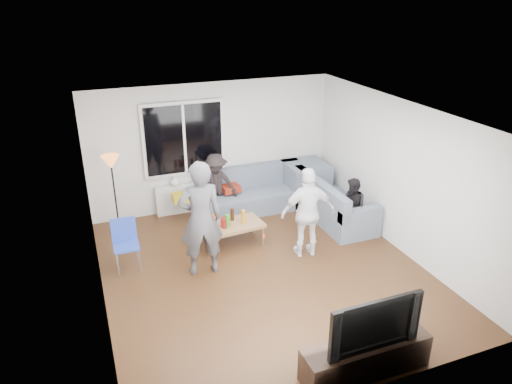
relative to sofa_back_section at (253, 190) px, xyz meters
name	(u,v)px	position (x,y,z in m)	size (l,w,h in m)	color
floor	(264,272)	(-0.69, -2.27, -0.45)	(5.00, 5.50, 0.04)	#56351C
ceiling	(265,114)	(-0.69, -2.27, 2.20)	(5.00, 5.50, 0.04)	white
wall_back	(213,146)	(-0.69, 0.50, 0.88)	(5.00, 0.04, 2.60)	silver
wall_front	(365,301)	(-0.69, -5.04, 0.88)	(5.00, 0.04, 2.60)	silver
wall_left	(92,226)	(-3.21, -2.27, 0.88)	(0.04, 5.50, 2.60)	silver
wall_right	(401,177)	(1.83, -2.27, 0.88)	(0.04, 5.50, 2.60)	silver
window_frame	(184,139)	(-1.29, 0.42, 1.12)	(1.62, 0.06, 1.47)	white
window_glass	(184,139)	(-1.29, 0.38, 1.12)	(1.50, 0.02, 1.35)	black
window_mullion	(184,139)	(-1.29, 0.37, 1.12)	(0.05, 0.03, 1.35)	white
radiator	(188,197)	(-1.29, 0.38, -0.11)	(1.30, 0.12, 0.62)	silver
potted_plant	(210,173)	(-0.81, 0.35, 0.37)	(0.19, 0.15, 0.34)	#2B6C2C
vase	(175,181)	(-1.54, 0.35, 0.29)	(0.18, 0.18, 0.19)	white
sofa_back_section	(253,190)	(0.00, 0.00, 0.00)	(2.30, 0.85, 0.85)	slate
sofa_right_section	(335,199)	(1.33, -1.02, 0.00)	(0.85, 2.00, 0.85)	slate
sofa_corner	(305,182)	(1.19, 0.00, 0.00)	(0.85, 0.85, 0.85)	slate
cushion_yellow	(183,197)	(-1.49, -0.02, 0.09)	(0.38, 0.32, 0.14)	gold
cushion_red	(230,188)	(-0.48, 0.06, 0.09)	(0.36, 0.30, 0.13)	maroon
coffee_table	(232,234)	(-0.89, -1.24, -0.22)	(1.10, 0.60, 0.40)	#A2744E
pitcher	(225,222)	(-1.02, -1.30, 0.06)	(0.17, 0.17, 0.17)	maroon
side_chair	(126,246)	(-2.74, -1.42, 0.01)	(0.40, 0.40, 0.86)	#2A48B8
floor_lamp	(115,197)	(-2.74, -0.16, 0.36)	(0.32, 0.32, 1.56)	orange
player_left	(201,219)	(-1.62, -1.92, 0.53)	(0.70, 0.46, 1.91)	#4D4C51
player_right	(308,213)	(0.20, -2.04, 0.37)	(0.93, 0.39, 1.59)	white
spectator_right	(353,207)	(1.33, -1.65, 0.12)	(0.53, 0.41, 1.09)	black
spectator_back	(216,185)	(-0.79, 0.03, 0.22)	(0.84, 0.48, 1.29)	black
tv_console	(365,357)	(-0.40, -4.77, -0.20)	(1.60, 0.40, 0.44)	#322519
television	(370,320)	(-0.40, -4.77, 0.35)	(1.17, 0.15, 0.68)	black
bottle_c	(232,215)	(-0.83, -1.10, 0.09)	(0.07, 0.07, 0.23)	black
bottle_a	(214,220)	(-1.19, -1.18, 0.08)	(0.07, 0.07, 0.21)	#CE570C
bottle_b	(228,221)	(-1.00, -1.35, 0.10)	(0.08, 0.08, 0.25)	#209A1C
bottle_d	(243,217)	(-0.68, -1.28, 0.10)	(0.07, 0.07, 0.25)	orange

